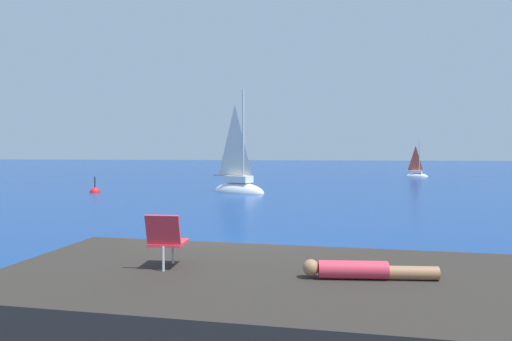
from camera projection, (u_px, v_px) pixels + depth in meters
ground_plane at (249, 260)px, 10.32m from camera, size 160.00×160.00×0.00m
shore_ledge at (279, 299)px, 6.56m from camera, size 8.23×4.64×0.71m
boulder_seaward at (389, 292)px, 8.06m from camera, size 1.71×1.63×0.99m
boulder_inland at (87, 283)px, 8.57m from camera, size 1.07×1.14×0.64m
sailboat_near at (239, 186)px, 25.80m from camera, size 3.33×2.45×6.07m
sailboat_far at (417, 175)px, 39.61m from camera, size 1.84×1.22×3.32m
person_sunbather at (363, 270)px, 6.27m from camera, size 1.76×0.28×0.25m
beach_chair at (166, 238)px, 6.79m from camera, size 0.49×0.60×0.80m
marker_buoy at (95, 192)px, 25.83m from camera, size 0.56×0.56×1.13m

